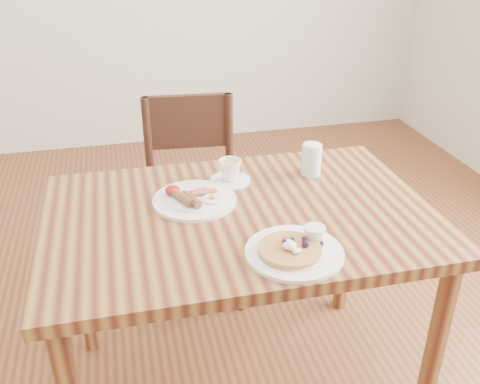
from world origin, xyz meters
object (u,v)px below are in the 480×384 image
Objects in this scene: pancake_plate at (295,249)px; teacup_saucer at (230,172)px; dining_table at (240,239)px; chair_far at (193,190)px; water_glass at (311,159)px; breakfast_plate at (193,199)px.

teacup_saucer reaches higher than pancake_plate.
chair_far is (-0.05, 0.67, -0.16)m from dining_table.
teacup_saucer is at bearing 178.87° from water_glass.
chair_far is at bearing 98.90° from pancake_plate.
chair_far is 0.64m from breakfast_plate.
chair_far reaches higher than breakfast_plate.
dining_table is 4.44× the size of breakfast_plate.
breakfast_plate is 2.41× the size of water_glass.
water_glass reaches higher than teacup_saucer.
pancake_plate is 0.51m from water_glass.
dining_table is 0.25m from teacup_saucer.
dining_table is at bearing 99.59° from chair_far.
teacup_saucer is 0.29m from water_glass.
dining_table is 0.69m from chair_far.
chair_far is at bearing 98.44° from teacup_saucer.
dining_table is 10.72× the size of water_glass.
teacup_saucer is (-0.08, 0.47, 0.02)m from pancake_plate.
pancake_plate is 2.41× the size of water_glass.
chair_far reaches higher than dining_table.
breakfast_plate is at bearing 122.24° from pancake_plate.
water_glass is at bearing 132.73° from chair_far.
pancake_plate is at bearing -114.80° from water_glass.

